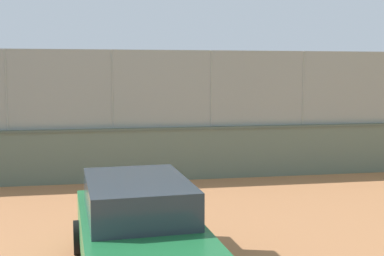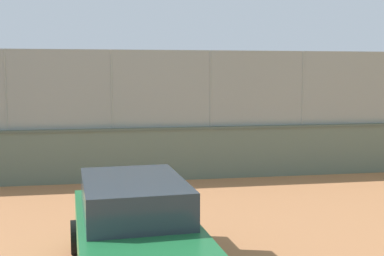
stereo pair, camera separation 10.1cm
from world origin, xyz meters
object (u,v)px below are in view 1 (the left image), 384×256
object	(u,v)px
spare_ball_by_wall	(238,170)
courtside_bench	(116,159)
player_near_wall_returning	(161,135)
sports_ball	(181,120)
player_crossing_court	(166,123)
player_baseline_waiting	(227,130)
parked_car_green	(139,229)

from	to	relation	value
spare_ball_by_wall	courtside_bench	xyz separation A→B (m)	(3.98, -0.78, 0.42)
player_near_wall_returning	sports_ball	size ratio (longest dim) A/B	14.08
player_crossing_court	sports_ball	world-z (taller)	sports_ball
player_near_wall_returning	courtside_bench	bearing A→B (deg)	52.04
player_baseline_waiting	sports_ball	size ratio (longest dim) A/B	14.91
player_near_wall_returning	player_baseline_waiting	distance (m)	2.74
spare_ball_by_wall	courtside_bench	world-z (taller)	courtside_bench
player_near_wall_returning	spare_ball_by_wall	world-z (taller)	player_near_wall_returning
sports_ball	parked_car_green	distance (m)	10.50
player_near_wall_returning	player_crossing_court	bearing A→B (deg)	-101.71
player_baseline_waiting	spare_ball_by_wall	size ratio (longest dim) A/B	21.42
sports_ball	courtside_bench	size ratio (longest dim) A/B	0.07
player_baseline_waiting	parked_car_green	world-z (taller)	player_baseline_waiting
sports_ball	parked_car_green	bearing A→B (deg)	75.02
sports_ball	courtside_bench	distance (m)	2.92
sports_ball	parked_car_green	world-z (taller)	sports_ball
sports_ball	courtside_bench	xyz separation A→B (m)	(2.42, 1.17, -1.13)
sports_ball	courtside_bench	bearing A→B (deg)	25.90
player_near_wall_returning	spare_ball_by_wall	bearing A→B (deg)	123.36
player_crossing_court	sports_ball	distance (m)	6.04
player_near_wall_returning	player_baseline_waiting	size ratio (longest dim) A/B	0.94
player_near_wall_returning	player_baseline_waiting	bearing A→B (deg)	-173.89
courtside_bench	parked_car_green	bearing A→B (deg)	88.17
player_baseline_waiting	player_near_wall_returning	bearing A→B (deg)	6.11
sports_ball	player_crossing_court	bearing A→B (deg)	-94.27
spare_ball_by_wall	player_baseline_waiting	bearing A→B (deg)	-100.19
sports_ball	courtside_bench	world-z (taller)	sports_ball
sports_ball	spare_ball_by_wall	size ratio (longest dim) A/B	1.44
player_near_wall_returning	parked_car_green	distance (m)	11.56
player_baseline_waiting	spare_ball_by_wall	world-z (taller)	player_baseline_waiting
courtside_bench	spare_ball_by_wall	bearing A→B (deg)	168.99
player_near_wall_returning	parked_car_green	world-z (taller)	parked_car_green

